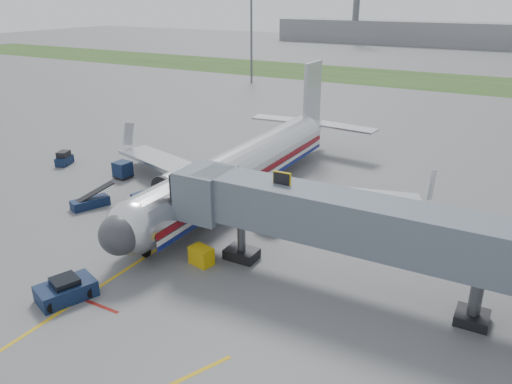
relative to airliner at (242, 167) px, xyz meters
The scene contains 15 objects.
ground 15.48m from the airliner, 90.01° to the right, with size 400.00×400.00×0.00m, color #565659.
grass_strip 74.80m from the airliner, 90.00° to the left, with size 300.00×25.00×0.01m, color #2D4C1E.
apron_markings 22.80m from the airliner, 90.01° to the right, with size 21.52×50.00×0.01m.
airliner is the anchor object (origin of this frame).
jet_bridge 16.54m from the airliner, 38.56° to the right, with size 25.30×4.00×6.90m.
light_mast_left 62.96m from the airliner, 118.72° to the left, with size 2.00×0.44×20.40m.
distant_terminal 155.08m from the airliner, 93.70° to the left, with size 120.00×14.00×8.00m, color slate.
pushback_tug 19.73m from the airliner, 92.25° to the right, with size 3.06×3.81×1.38m.
baggage_tug 21.31m from the airliner, behind, with size 1.75×2.38×1.49m.
baggage_cart_a 9.26m from the airliner, 123.06° to the right, with size 1.99×1.99×1.77m.
baggage_cart_b 4.89m from the airliner, behind, with size 1.91×1.91×1.77m.
baggage_cart_c 12.97m from the airliner, behind, with size 1.67×1.67×1.66m.
belt_loader 13.51m from the airliner, 138.52° to the right, with size 2.39×3.90×1.86m.
ground_power_cart 13.04m from the airliner, 71.93° to the right, with size 1.75×1.35×1.25m.
ramp_worker 3.81m from the airliner, 155.59° to the right, with size 0.54×0.35×1.47m, color #92E01A.
Camera 1 is at (21.73, -21.28, 17.20)m, focal length 35.00 mm.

